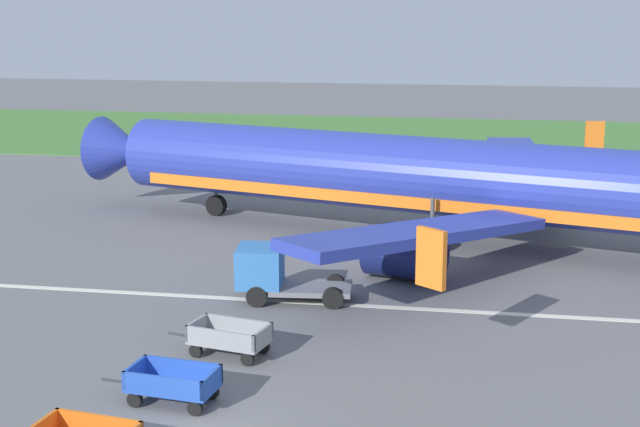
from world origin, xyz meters
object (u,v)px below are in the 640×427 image
object	(u,v)px
baggage_cart_fourth_in_row	(229,338)
service_truck_beside_carts	(273,272)
baggage_cart_third_in_row	(173,383)
airplane	(419,177)

from	to	relation	value
baggage_cart_fourth_in_row	service_truck_beside_carts	xyz separation A→B (m)	(0.12, 5.87, 0.50)
baggage_cart_third_in_row	service_truck_beside_carts	size ratio (longest dim) A/B	0.80
airplane	baggage_cart_fourth_in_row	world-z (taller)	airplane
airplane	baggage_cart_fourth_in_row	size ratio (longest dim) A/B	10.22
baggage_cart_fourth_in_row	airplane	bearing A→B (deg)	73.19
airplane	service_truck_beside_carts	xyz separation A→B (m)	(-4.85, -10.56, -1.95)
airplane	baggage_cart_third_in_row	distance (m)	21.15
baggage_cart_third_in_row	baggage_cart_fourth_in_row	bearing A→B (deg)	81.01
airplane	baggage_cart_third_in_row	size ratio (longest dim) A/B	10.25
airplane	service_truck_beside_carts	world-z (taller)	airplane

